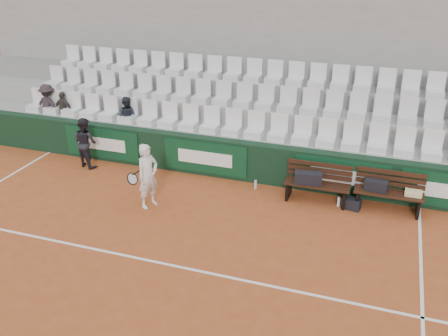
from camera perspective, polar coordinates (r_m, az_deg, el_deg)
ground at (r=9.79m, az=-9.12°, el=-10.30°), size 80.00×80.00×0.00m
court_baseline at (r=9.78m, az=-9.12°, el=-10.28°), size 18.00×0.06×0.01m
back_barrier at (r=12.71m, az=-0.77°, el=1.23°), size 18.00×0.34×1.00m
grandstand_tier_front at (r=13.29m, az=-0.14°, el=2.29°), size 18.00×0.95×1.00m
grandstand_tier_mid at (r=14.05m, az=1.13°, el=4.53°), size 18.00×0.95×1.45m
grandstand_tier_back at (r=14.83m, az=2.26°, el=6.54°), size 18.00×0.95×1.90m
grandstand_rear_wall at (r=15.08m, az=3.04°, el=11.76°), size 18.00×0.30×4.40m
seat_row_front at (r=12.84m, az=-0.40°, el=5.37°), size 11.90×0.44×0.63m
seat_row_mid at (r=13.56m, az=0.93°, el=8.42°), size 11.90×0.44×0.63m
seat_row_back at (r=14.32m, az=2.14°, el=11.15°), size 11.90×0.44×0.63m
bench_left at (r=11.76m, az=10.52°, el=-2.76°), size 1.50×0.56×0.45m
bench_right at (r=11.77m, az=18.19°, el=-3.63°), size 1.50×0.56×0.45m
sports_bag_left at (r=11.59m, az=9.59°, el=-1.11°), size 0.66×0.36×0.27m
sports_bag_right at (r=11.63m, az=16.98°, el=-1.91°), size 0.53×0.30×0.23m
towel at (r=11.69m, az=20.83°, el=-2.71°), size 0.37×0.27×0.10m
sports_bag_ground at (r=11.65m, az=14.36°, el=-3.97°), size 0.44×0.32×0.25m
water_bottle_near at (r=12.19m, az=3.62°, el=-1.90°), size 0.06×0.06×0.23m
water_bottle_far at (r=11.69m, az=12.96°, el=-3.78°), size 0.06×0.06×0.23m
tennis_player at (r=11.26m, az=-8.70°, el=-0.91°), size 0.77×0.65×1.51m
ball_kid at (r=13.69m, az=-15.56°, el=2.84°), size 0.78×0.68×1.35m
spectator_a at (r=15.30m, az=-19.65°, el=8.35°), size 0.86×0.56×1.26m
spectator_b at (r=15.01m, az=-18.04°, el=7.93°), size 0.66×0.33×1.08m
spectator_c at (r=13.91m, az=-11.21°, el=7.54°), size 0.60×0.49×1.14m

